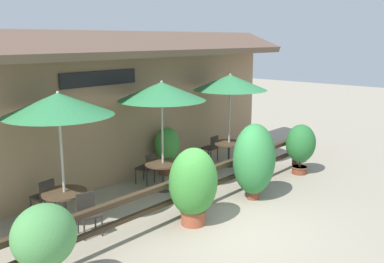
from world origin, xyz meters
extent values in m
plane|color=#9E937F|center=(0.00, 0.00, 0.00)|extent=(60.00, 60.00, 0.00)
cube|color=#997A56|center=(0.00, 4.20, 1.80)|extent=(14.00, 0.40, 3.60)
cube|color=brown|center=(0.00, 3.65, 3.88)|extent=(14.28, 1.48, 0.70)
cube|color=black|center=(-0.20, 3.97, 3.00)|extent=(2.38, 0.04, 0.39)
cube|color=#3D2D1E|center=(0.00, 1.05, 0.89)|extent=(10.40, 0.14, 0.11)
cube|color=#3D2D1E|center=(0.00, 1.05, 0.47)|extent=(10.40, 0.10, 0.09)
cube|color=#3D2D1E|center=(0.00, 1.05, 0.47)|extent=(0.14, 0.14, 0.95)
cube|color=#3D2D1E|center=(5.13, 1.05, 0.47)|extent=(0.14, 0.14, 0.95)
cylinder|color=#B7B2A8|center=(-2.22, 2.68, 1.26)|extent=(0.06, 0.06, 2.52)
cone|color=#33844C|center=(-2.22, 2.68, 2.68)|extent=(2.31, 2.31, 0.48)
sphere|color=#B2ADA3|center=(-2.22, 2.68, 2.92)|extent=(0.07, 0.07, 0.07)
cylinder|color=#4C3826|center=(-2.22, 2.68, 0.73)|extent=(0.97, 0.97, 0.05)
cylinder|color=#333333|center=(-2.22, 2.68, 0.35)|extent=(0.07, 0.07, 0.71)
cylinder|color=#333333|center=(-2.22, 2.68, 0.01)|extent=(0.53, 0.53, 0.03)
cube|color=#332D28|center=(-2.18, 1.85, 0.45)|extent=(0.51, 0.51, 0.05)
cube|color=#332D28|center=(-2.13, 2.03, 0.67)|extent=(0.40, 0.14, 0.40)
cylinder|color=#2D2D2D|center=(-2.41, 1.71, 0.21)|extent=(0.04, 0.04, 0.42)
cylinder|color=#2D2D2D|center=(-2.04, 1.61, 0.21)|extent=(0.04, 0.04, 0.42)
cylinder|color=#2D2D2D|center=(-2.32, 2.08, 0.21)|extent=(0.04, 0.04, 0.42)
cylinder|color=#2D2D2D|center=(-1.95, 1.98, 0.21)|extent=(0.04, 0.04, 0.42)
cube|color=#332D28|center=(-2.29, 3.52, 0.45)|extent=(0.47, 0.47, 0.05)
cube|color=#332D28|center=(-2.27, 3.33, 0.67)|extent=(0.40, 0.08, 0.40)
cylinder|color=#2D2D2D|center=(-2.12, 3.73, 0.21)|extent=(0.04, 0.04, 0.42)
cylinder|color=#2D2D2D|center=(-2.50, 3.69, 0.21)|extent=(0.04, 0.04, 0.42)
cylinder|color=#2D2D2D|center=(-2.08, 3.35, 0.21)|extent=(0.04, 0.04, 0.42)
cylinder|color=#2D2D2D|center=(-2.45, 3.31, 0.21)|extent=(0.04, 0.04, 0.42)
cylinder|color=#B7B2A8|center=(0.76, 2.66, 1.26)|extent=(0.06, 0.06, 2.52)
cone|color=#33844C|center=(0.76, 2.66, 2.68)|extent=(2.31, 2.31, 0.48)
sphere|color=#B2ADA3|center=(0.76, 2.66, 2.92)|extent=(0.07, 0.07, 0.07)
cylinder|color=#4C3826|center=(0.76, 2.66, 0.73)|extent=(0.97, 0.97, 0.05)
cylinder|color=#333333|center=(0.76, 2.66, 0.35)|extent=(0.07, 0.07, 0.71)
cylinder|color=#333333|center=(0.76, 2.66, 0.01)|extent=(0.53, 0.53, 0.03)
cube|color=#332D28|center=(0.83, 1.91, 0.45)|extent=(0.48, 0.48, 0.05)
cube|color=#332D28|center=(0.86, 2.09, 0.67)|extent=(0.40, 0.10, 0.40)
cylinder|color=#2D2D2D|center=(0.62, 1.75, 0.21)|extent=(0.04, 0.04, 0.42)
cylinder|color=#2D2D2D|center=(0.99, 1.69, 0.21)|extent=(0.04, 0.04, 0.42)
cylinder|color=#2D2D2D|center=(0.68, 2.12, 0.21)|extent=(0.04, 0.04, 0.42)
cylinder|color=#2D2D2D|center=(1.05, 2.06, 0.21)|extent=(0.04, 0.04, 0.42)
cube|color=#332D28|center=(0.80, 3.41, 0.45)|extent=(0.50, 0.50, 0.05)
cube|color=#332D28|center=(0.84, 3.23, 0.67)|extent=(0.40, 0.12, 0.40)
cylinder|color=#2D2D2D|center=(0.94, 3.64, 0.21)|extent=(0.04, 0.04, 0.42)
cylinder|color=#2D2D2D|center=(0.57, 3.56, 0.21)|extent=(0.04, 0.04, 0.42)
cylinder|color=#2D2D2D|center=(1.02, 3.27, 0.21)|extent=(0.04, 0.04, 0.42)
cylinder|color=#2D2D2D|center=(0.65, 3.19, 0.21)|extent=(0.04, 0.04, 0.42)
cylinder|color=#B7B2A8|center=(3.78, 2.70, 1.26)|extent=(0.06, 0.06, 2.52)
cone|color=#33844C|center=(3.78, 2.70, 2.68)|extent=(2.31, 2.31, 0.48)
sphere|color=#B2ADA3|center=(3.78, 2.70, 2.92)|extent=(0.07, 0.07, 0.07)
cylinder|color=#4C3826|center=(3.78, 2.70, 0.73)|extent=(0.97, 0.97, 0.05)
cylinder|color=#333333|center=(3.78, 2.70, 0.35)|extent=(0.07, 0.07, 0.71)
cylinder|color=#333333|center=(3.78, 2.70, 0.01)|extent=(0.53, 0.53, 0.03)
cube|color=#332D28|center=(3.79, 1.93, 0.45)|extent=(0.42, 0.42, 0.05)
cube|color=#332D28|center=(3.79, 2.12, 0.67)|extent=(0.40, 0.04, 0.40)
cylinder|color=#2D2D2D|center=(3.60, 1.74, 0.21)|extent=(0.04, 0.04, 0.42)
cylinder|color=#2D2D2D|center=(3.98, 1.74, 0.21)|extent=(0.04, 0.04, 0.42)
cylinder|color=#2D2D2D|center=(3.60, 2.12, 0.21)|extent=(0.04, 0.04, 0.42)
cylinder|color=#2D2D2D|center=(3.98, 2.12, 0.21)|extent=(0.04, 0.04, 0.42)
cube|color=#332D28|center=(3.75, 3.47, 0.45)|extent=(0.44, 0.44, 0.05)
cube|color=#332D28|center=(3.76, 3.28, 0.67)|extent=(0.40, 0.06, 0.40)
cylinder|color=#2D2D2D|center=(3.93, 3.67, 0.21)|extent=(0.04, 0.04, 0.42)
cylinder|color=#2D2D2D|center=(3.55, 3.65, 0.21)|extent=(0.04, 0.04, 0.42)
cylinder|color=#2D2D2D|center=(3.95, 3.29, 0.21)|extent=(0.04, 0.04, 0.42)
cylinder|color=#2D2D2D|center=(3.57, 3.27, 0.21)|extent=(0.04, 0.04, 0.42)
ellipsoid|color=#4C934C|center=(-3.92, 0.50, 1.05)|extent=(1.02, 0.92, 1.01)
cylinder|color=#9E4C33|center=(-0.35, 0.59, 0.17)|extent=(0.53, 0.53, 0.34)
cylinder|color=#9E4C33|center=(-0.35, 0.59, 0.32)|extent=(0.58, 0.58, 0.04)
ellipsoid|color=#3D8E38|center=(-0.35, 0.59, 0.98)|extent=(1.13, 1.01, 1.51)
cylinder|color=brown|center=(1.81, 0.45, 0.14)|extent=(0.31, 0.31, 0.28)
cylinder|color=brown|center=(1.81, 0.45, 0.26)|extent=(0.33, 0.33, 0.04)
ellipsoid|color=#338442|center=(1.81, 0.45, 1.05)|extent=(1.15, 1.03, 1.81)
cylinder|color=brown|center=(4.49, 0.56, 0.11)|extent=(0.44, 0.44, 0.22)
cylinder|color=brown|center=(4.49, 0.56, 0.20)|extent=(0.47, 0.47, 0.04)
cylinder|color=brown|center=(4.49, 0.56, 0.40)|extent=(0.08, 0.08, 0.34)
ellipsoid|color=#287033|center=(4.49, 0.56, 0.95)|extent=(0.96, 0.86, 1.14)
cylinder|color=#9E4C33|center=(1.83, 3.55, 0.11)|extent=(0.54, 0.54, 0.22)
cylinder|color=#9E4C33|center=(1.83, 3.55, 0.20)|extent=(0.58, 0.58, 0.04)
cylinder|color=brown|center=(1.83, 3.55, 0.38)|extent=(0.10, 0.10, 0.32)
ellipsoid|color=#3D8E38|center=(1.83, 3.55, 0.90)|extent=(0.80, 0.72, 1.07)
camera|label=1|loc=(-6.96, -5.23, 4.03)|focal=40.00mm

